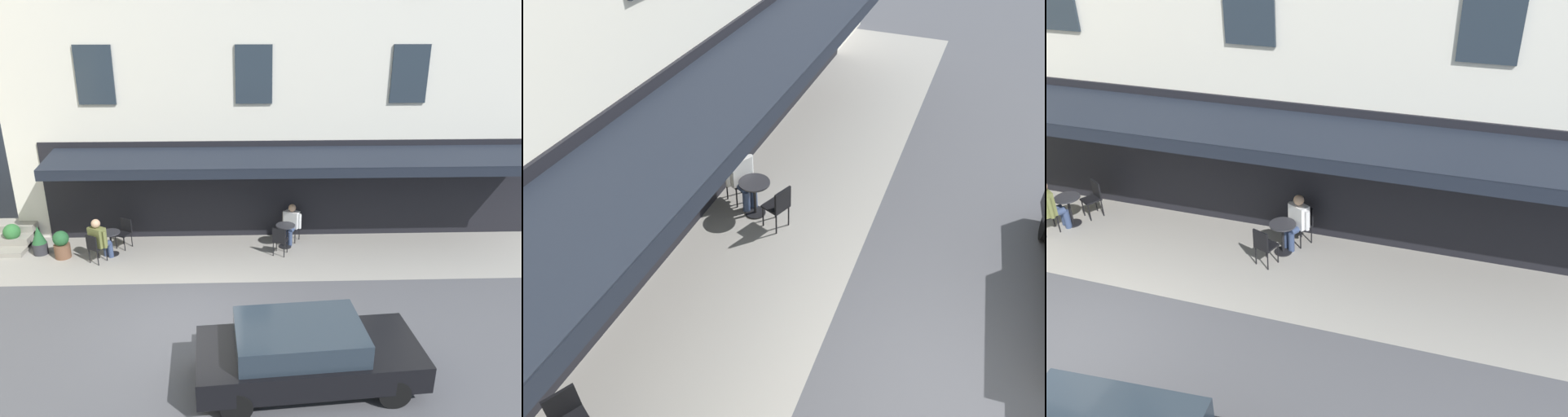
% 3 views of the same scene
% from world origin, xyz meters
% --- Properties ---
extents(ground_plane, '(70.00, 70.00, 0.00)m').
position_xyz_m(ground_plane, '(0.00, 0.00, 0.00)').
color(ground_plane, '#4C4C51').
extents(sidewalk_cafe_terrace, '(20.50, 3.20, 0.01)m').
position_xyz_m(sidewalk_cafe_terrace, '(-3.25, -3.40, 0.00)').
color(sidewalk_cafe_terrace, gray).
rests_on(sidewalk_cafe_terrace, ground_plane).
extents(cafe_table_near_entrance, '(0.60, 0.60, 0.75)m').
position_xyz_m(cafe_table_near_entrance, '(-2.61, -4.01, 0.49)').
color(cafe_table_near_entrance, black).
rests_on(cafe_table_near_entrance, ground_plane).
extents(cafe_chair_black_kerbside, '(0.52, 0.52, 0.91)m').
position_xyz_m(cafe_chair_black_kerbside, '(-2.39, -3.42, 0.55)').
color(cafe_chair_black_kerbside, black).
rests_on(cafe_chair_black_kerbside, ground_plane).
extents(cafe_chair_black_near_door, '(0.54, 0.54, 0.91)m').
position_xyz_m(cafe_chair_black_near_door, '(-2.92, -4.56, 0.55)').
color(cafe_chair_black_near_door, black).
rests_on(cafe_chair_black_near_door, ground_plane).
extents(cafe_table_mid_terrace, '(0.60, 0.60, 0.75)m').
position_xyz_m(cafe_table_mid_terrace, '(2.71, -3.64, 0.49)').
color(cafe_table_mid_terrace, black).
rests_on(cafe_table_mid_terrace, ground_plane).
extents(cafe_chair_black_by_window, '(0.55, 0.55, 0.91)m').
position_xyz_m(cafe_chair_black_by_window, '(3.04, -3.10, 0.55)').
color(cafe_chair_black_by_window, black).
rests_on(cafe_chair_black_by_window, ground_plane).
extents(cafe_chair_black_corner_left, '(0.54, 0.54, 0.91)m').
position_xyz_m(cafe_chair_black_corner_left, '(2.41, -4.20, 0.55)').
color(cafe_chair_black_corner_left, black).
rests_on(cafe_chair_black_corner_left, ground_plane).
extents(seated_patron_in_white, '(0.59, 0.62, 1.28)m').
position_xyz_m(seated_patron_in_white, '(-2.82, -4.37, 0.69)').
color(seated_patron_in_white, navy).
rests_on(seated_patron_in_white, ground_plane).
extents(seated_companion_in_olive, '(0.64, 0.67, 1.34)m').
position_xyz_m(seated_companion_in_olive, '(2.93, -3.29, 0.71)').
color(seated_companion_in_olive, navy).
rests_on(seated_companion_in_olive, ground_plane).
extents(potted_plant_mid_terrace, '(0.44, 0.44, 0.91)m').
position_xyz_m(potted_plant_mid_terrace, '(4.91, -3.78, 0.44)').
color(potted_plant_mid_terrace, '#2D2D33').
rests_on(potted_plant_mid_terrace, ground_plane).
extents(potted_plant_by_steps, '(0.51, 0.51, 0.80)m').
position_xyz_m(potted_plant_by_steps, '(5.92, -4.24, 0.43)').
color(potted_plant_by_steps, '#4C4C51').
rests_on(potted_plant_by_steps, ground_plane).
extents(potted_plant_under_sign, '(0.47, 0.47, 0.86)m').
position_xyz_m(potted_plant_under_sign, '(4.15, -3.51, 0.43)').
color(potted_plant_under_sign, brown).
rests_on(potted_plant_under_sign, ground_plane).
extents(parked_car_black, '(4.42, 2.12, 1.33)m').
position_xyz_m(parked_car_black, '(-2.50, 2.17, 0.71)').
color(parked_car_black, black).
rests_on(parked_car_black, ground_plane).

